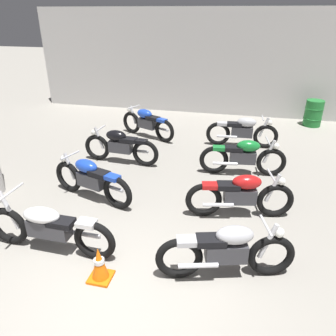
% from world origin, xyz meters
% --- Properties ---
extents(ground_plane, '(60.00, 60.00, 0.00)m').
position_xyz_m(ground_plane, '(0.00, 0.00, 0.00)').
color(ground_plane, gray).
extents(back_wall, '(12.81, 0.24, 3.60)m').
position_xyz_m(back_wall, '(0.00, 9.32, 1.80)').
color(back_wall, '#BCBAB7').
rests_on(back_wall, ground).
extents(motorcycle_left_row_0, '(2.17, 0.68, 0.97)m').
position_xyz_m(motorcycle_left_row_0, '(-1.36, 0.89, 0.45)').
color(motorcycle_left_row_0, black).
rests_on(motorcycle_left_row_0, ground).
extents(motorcycle_left_row_1, '(1.91, 0.74, 0.88)m').
position_xyz_m(motorcycle_left_row_1, '(-1.42, 2.51, 0.46)').
color(motorcycle_left_row_1, black).
rests_on(motorcycle_left_row_1, ground).
extents(motorcycle_left_row_2, '(1.97, 0.48, 0.88)m').
position_xyz_m(motorcycle_left_row_2, '(-1.48, 4.30, 0.46)').
color(motorcycle_left_row_2, black).
rests_on(motorcycle_left_row_2, ground).
extents(motorcycle_left_row_3, '(1.84, 0.91, 0.88)m').
position_xyz_m(motorcycle_left_row_3, '(-1.37, 6.23, 0.46)').
color(motorcycle_left_row_3, black).
rests_on(motorcycle_left_row_3, ground).
extents(motorcycle_right_row_0, '(1.93, 0.72, 0.88)m').
position_xyz_m(motorcycle_right_row_0, '(1.35, 0.97, 0.46)').
color(motorcycle_right_row_0, black).
rests_on(motorcycle_right_row_0, ground).
extents(motorcycle_right_row_1, '(1.95, 0.65, 0.88)m').
position_xyz_m(motorcycle_right_row_1, '(1.49, 2.56, 0.46)').
color(motorcycle_right_row_1, black).
rests_on(motorcycle_right_row_1, ground).
extents(motorcycle_right_row_2, '(1.97, 0.56, 0.88)m').
position_xyz_m(motorcycle_right_row_2, '(1.49, 4.34, 0.46)').
color(motorcycle_right_row_2, black).
rests_on(motorcycle_right_row_2, ground).
extents(motorcycle_right_row_3, '(1.97, 0.48, 0.88)m').
position_xyz_m(motorcycle_right_row_3, '(1.41, 6.11, 0.46)').
color(motorcycle_right_row_3, black).
rests_on(motorcycle_right_row_3, ground).
extents(oil_drum, '(0.59, 0.59, 0.85)m').
position_xyz_m(oil_drum, '(3.64, 8.55, 0.43)').
color(oil_drum, '#1E722D').
rests_on(oil_drum, ground).
extents(traffic_cone, '(0.32, 0.32, 0.54)m').
position_xyz_m(traffic_cone, '(-0.36, 0.50, 0.26)').
color(traffic_cone, orange).
rests_on(traffic_cone, ground).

